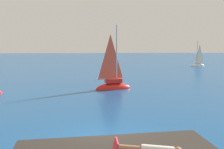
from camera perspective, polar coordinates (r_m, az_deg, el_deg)
name	(u,v)px	position (r m, az deg, el deg)	size (l,w,h in m)	color
ground_plane	(103,143)	(10.34, -2.06, -15.24)	(160.00, 160.00, 0.00)	navy
sailboat_near	(113,85)	(21.36, 0.27, -2.44)	(3.28, 1.87, 5.92)	red
sailboat_far	(198,64)	(44.02, 18.87, 2.17)	(2.50, 1.13, 4.54)	white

